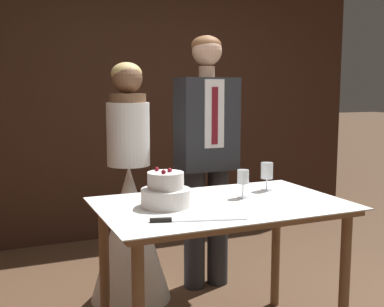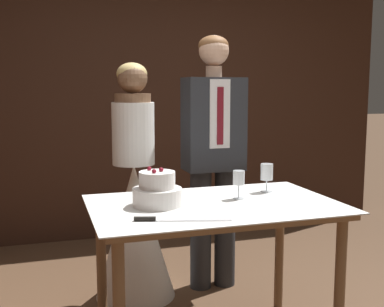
{
  "view_description": "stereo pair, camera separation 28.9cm",
  "coord_description": "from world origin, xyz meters",
  "px_view_note": "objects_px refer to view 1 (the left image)",
  "views": [
    {
      "loc": [
        -1.33,
        -2.25,
        1.42
      ],
      "look_at": [
        -0.2,
        0.38,
        1.03
      ],
      "focal_mm": 45.0,
      "sensor_mm": 36.0,
      "label": 1
    },
    {
      "loc": [
        -1.06,
        -2.35,
        1.42
      ],
      "look_at": [
        -0.2,
        0.38,
        1.03
      ],
      "focal_mm": 45.0,
      "sensor_mm": 36.0,
      "label": 2
    }
  ],
  "objects_px": {
    "cake_table": "(221,221)",
    "groom": "(206,149)",
    "wine_glass_near": "(243,178)",
    "cake_knife": "(180,220)",
    "wine_glass_middle": "(267,171)",
    "tiered_cake": "(166,192)",
    "bride": "(130,215)"
  },
  "relations": [
    {
      "from": "bride",
      "to": "cake_knife",
      "type": "bearing_deg",
      "value": -93.12
    },
    {
      "from": "wine_glass_near",
      "to": "bride",
      "type": "bearing_deg",
      "value": 120.99
    },
    {
      "from": "cake_knife",
      "to": "groom",
      "type": "xyz_separation_m",
      "value": [
        0.62,
        1.05,
        0.17
      ]
    },
    {
      "from": "cake_knife",
      "to": "bride",
      "type": "relative_size",
      "value": 0.28
    },
    {
      "from": "wine_glass_middle",
      "to": "groom",
      "type": "bearing_deg",
      "value": 99.75
    },
    {
      "from": "wine_glass_near",
      "to": "groom",
      "type": "distance_m",
      "value": 0.75
    },
    {
      "from": "tiered_cake",
      "to": "wine_glass_middle",
      "type": "relative_size",
      "value": 1.52
    },
    {
      "from": "tiered_cake",
      "to": "wine_glass_near",
      "type": "bearing_deg",
      "value": 2.28
    },
    {
      "from": "cake_table",
      "to": "bride",
      "type": "bearing_deg",
      "value": 109.42
    },
    {
      "from": "cake_table",
      "to": "cake_knife",
      "type": "relative_size",
      "value": 2.99
    },
    {
      "from": "wine_glass_near",
      "to": "cake_knife",
      "type": "bearing_deg",
      "value": -148.33
    },
    {
      "from": "cake_table",
      "to": "groom",
      "type": "relative_size",
      "value": 0.74
    },
    {
      "from": "cake_knife",
      "to": "wine_glass_near",
      "type": "xyz_separation_m",
      "value": [
        0.5,
        0.31,
        0.1
      ]
    },
    {
      "from": "cake_table",
      "to": "groom",
      "type": "bearing_deg",
      "value": 70.57
    },
    {
      "from": "tiered_cake",
      "to": "wine_glass_middle",
      "type": "xyz_separation_m",
      "value": [
        0.69,
        0.13,
        0.04
      ]
    },
    {
      "from": "cake_table",
      "to": "wine_glass_near",
      "type": "xyz_separation_m",
      "value": [
        0.16,
        0.06,
        0.21
      ]
    },
    {
      "from": "tiered_cake",
      "to": "wine_glass_near",
      "type": "distance_m",
      "value": 0.46
    },
    {
      "from": "cake_knife",
      "to": "tiered_cake",
      "type": "bearing_deg",
      "value": 98.82
    },
    {
      "from": "cake_table",
      "to": "tiered_cake",
      "type": "distance_m",
      "value": 0.35
    },
    {
      "from": "groom",
      "to": "wine_glass_middle",
      "type": "bearing_deg",
      "value": -80.25
    },
    {
      "from": "wine_glass_near",
      "to": "wine_glass_middle",
      "type": "xyz_separation_m",
      "value": [
        0.23,
        0.12,
        0.01
      ]
    },
    {
      "from": "cake_table",
      "to": "wine_glass_middle",
      "type": "bearing_deg",
      "value": 24.37
    },
    {
      "from": "tiered_cake",
      "to": "bride",
      "type": "xyz_separation_m",
      "value": [
        0.02,
        0.76,
        -0.31
      ]
    },
    {
      "from": "tiered_cake",
      "to": "bride",
      "type": "bearing_deg",
      "value": 88.56
    },
    {
      "from": "tiered_cake",
      "to": "groom",
      "type": "distance_m",
      "value": 0.96
    },
    {
      "from": "wine_glass_near",
      "to": "wine_glass_middle",
      "type": "relative_size",
      "value": 0.94
    },
    {
      "from": "wine_glass_near",
      "to": "groom",
      "type": "bearing_deg",
      "value": 80.82
    },
    {
      "from": "tiered_cake",
      "to": "groom",
      "type": "relative_size",
      "value": 0.14
    },
    {
      "from": "tiered_cake",
      "to": "wine_glass_near",
      "type": "relative_size",
      "value": 1.62
    },
    {
      "from": "cake_table",
      "to": "wine_glass_near",
      "type": "relative_size",
      "value": 8.3
    },
    {
      "from": "tiered_cake",
      "to": "groom",
      "type": "height_order",
      "value": "groom"
    },
    {
      "from": "wine_glass_middle",
      "to": "wine_glass_near",
      "type": "bearing_deg",
      "value": -152.88
    }
  ]
}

